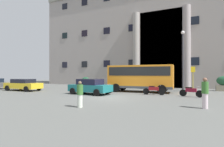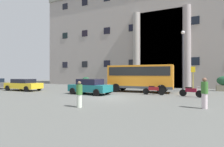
{
  "view_description": "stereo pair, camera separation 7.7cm",
  "coord_description": "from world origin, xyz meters",
  "px_view_note": "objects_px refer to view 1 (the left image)",
  "views": [
    {
      "loc": [
        6.54,
        -13.08,
        1.96
      ],
      "look_at": [
        -1.91,
        5.01,
        2.0
      ],
      "focal_mm": 28.22,
      "sensor_mm": 36.0,
      "label": 1
    },
    {
      "loc": [
        6.61,
        -13.05,
        1.96
      ],
      "look_at": [
        -1.91,
        5.01,
        2.0
      ],
      "focal_mm": 28.22,
      "sensor_mm": 36.0,
      "label": 2
    }
  ],
  "objects_px": {
    "hedge_planter_entrance_left": "(119,83)",
    "parked_sedan_far": "(23,85)",
    "motorcycle_far_end": "(104,88)",
    "scooter_by_planter": "(191,91)",
    "hedge_planter_entrance_right": "(86,82)",
    "motorcycle_near_kerb": "(153,90)",
    "parked_sedan_second": "(90,86)",
    "orange_minibus": "(140,76)",
    "pedestrian_woman_dark_dress": "(80,94)",
    "bus_stop_sign": "(193,76)",
    "pedestrian_child_trailing": "(205,93)",
    "lamppost_plaza_centre": "(183,56)"
  },
  "relations": [
    {
      "from": "hedge_planter_entrance_left",
      "to": "pedestrian_woman_dark_dress",
      "type": "relative_size",
      "value": 1.43
    },
    {
      "from": "scooter_by_planter",
      "to": "hedge_planter_entrance_right",
      "type": "bearing_deg",
      "value": 169.03
    },
    {
      "from": "bus_stop_sign",
      "to": "pedestrian_child_trailing",
      "type": "bearing_deg",
      "value": -86.0
    },
    {
      "from": "hedge_planter_entrance_right",
      "to": "scooter_by_planter",
      "type": "relative_size",
      "value": 0.78
    },
    {
      "from": "motorcycle_far_end",
      "to": "pedestrian_woman_dark_dress",
      "type": "relative_size",
      "value": 1.33
    },
    {
      "from": "hedge_planter_entrance_right",
      "to": "parked_sedan_second",
      "type": "bearing_deg",
      "value": -54.13
    },
    {
      "from": "bus_stop_sign",
      "to": "parked_sedan_second",
      "type": "height_order",
      "value": "bus_stop_sign"
    },
    {
      "from": "orange_minibus",
      "to": "parked_sedan_far",
      "type": "bearing_deg",
      "value": -164.06
    },
    {
      "from": "bus_stop_sign",
      "to": "motorcycle_far_end",
      "type": "height_order",
      "value": "bus_stop_sign"
    },
    {
      "from": "scooter_by_planter",
      "to": "motorcycle_far_end",
      "type": "distance_m",
      "value": 8.29
    },
    {
      "from": "motorcycle_near_kerb",
      "to": "bus_stop_sign",
      "type": "bearing_deg",
      "value": 46.25
    },
    {
      "from": "scooter_by_planter",
      "to": "pedestrian_child_trailing",
      "type": "xyz_separation_m",
      "value": [
        0.83,
        -5.25,
        0.43
      ]
    },
    {
      "from": "orange_minibus",
      "to": "motorcycle_near_kerb",
      "type": "distance_m",
      "value": 3.03
    },
    {
      "from": "orange_minibus",
      "to": "parked_sedan_second",
      "type": "xyz_separation_m",
      "value": [
        -3.79,
        -4.11,
        -0.96
      ]
    },
    {
      "from": "bus_stop_sign",
      "to": "orange_minibus",
      "type": "bearing_deg",
      "value": -157.84
    },
    {
      "from": "orange_minibus",
      "to": "hedge_planter_entrance_left",
      "type": "relative_size",
      "value": 3.16
    },
    {
      "from": "motorcycle_near_kerb",
      "to": "scooter_by_planter",
      "type": "height_order",
      "value": "same"
    },
    {
      "from": "parked_sedan_far",
      "to": "motorcycle_far_end",
      "type": "relative_size",
      "value": 2.19
    },
    {
      "from": "motorcycle_near_kerb",
      "to": "pedestrian_woman_dark_dress",
      "type": "xyz_separation_m",
      "value": [
        -2.58,
        -8.01,
        0.31
      ]
    },
    {
      "from": "parked_sedan_far",
      "to": "motorcycle_near_kerb",
      "type": "bearing_deg",
      "value": 6.75
    },
    {
      "from": "hedge_planter_entrance_left",
      "to": "pedestrian_woman_dark_dress",
      "type": "xyz_separation_m",
      "value": [
        3.71,
        -14.87,
        0.12
      ]
    },
    {
      "from": "hedge_planter_entrance_left",
      "to": "parked_sedan_far",
      "type": "height_order",
      "value": "parked_sedan_far"
    },
    {
      "from": "scooter_by_planter",
      "to": "hedge_planter_entrance_left",
      "type": "bearing_deg",
      "value": 158.02
    },
    {
      "from": "pedestrian_woman_dark_dress",
      "to": "lamppost_plaza_centre",
      "type": "distance_m",
      "value": 14.56
    },
    {
      "from": "bus_stop_sign",
      "to": "motorcycle_far_end",
      "type": "xyz_separation_m",
      "value": [
        -8.46,
        -4.35,
        -1.23
      ]
    },
    {
      "from": "hedge_planter_entrance_right",
      "to": "scooter_by_planter",
      "type": "bearing_deg",
      "value": -25.2
    },
    {
      "from": "motorcycle_near_kerb",
      "to": "pedestrian_woman_dark_dress",
      "type": "bearing_deg",
      "value": -112.86
    },
    {
      "from": "orange_minibus",
      "to": "pedestrian_child_trailing",
      "type": "relative_size",
      "value": 3.97
    },
    {
      "from": "bus_stop_sign",
      "to": "motorcycle_near_kerb",
      "type": "relative_size",
      "value": 1.35
    },
    {
      "from": "hedge_planter_entrance_right",
      "to": "pedestrian_woman_dark_dress",
      "type": "bearing_deg",
      "value": -57.41
    },
    {
      "from": "parked_sedan_far",
      "to": "motorcycle_far_end",
      "type": "xyz_separation_m",
      "value": [
        9.51,
        2.14,
        -0.25
      ]
    },
    {
      "from": "scooter_by_planter",
      "to": "motorcycle_far_end",
      "type": "bearing_deg",
      "value": -165.14
    },
    {
      "from": "parked_sedan_far",
      "to": "bus_stop_sign",
      "type": "bearing_deg",
      "value": 17.62
    },
    {
      "from": "parked_sedan_second",
      "to": "scooter_by_planter",
      "type": "xyz_separation_m",
      "value": [
        8.81,
        1.97,
        -0.29
      ]
    },
    {
      "from": "parked_sedan_second",
      "to": "orange_minibus",
      "type": "bearing_deg",
      "value": 50.94
    },
    {
      "from": "bus_stop_sign",
      "to": "hedge_planter_entrance_left",
      "type": "distance_m",
      "value": 10.07
    },
    {
      "from": "bus_stop_sign",
      "to": "hedge_planter_entrance_left",
      "type": "relative_size",
      "value": 1.25
    },
    {
      "from": "hedge_planter_entrance_left",
      "to": "parked_sedan_far",
      "type": "xyz_separation_m",
      "value": [
        -8.32,
        -9.18,
        0.06
      ]
    },
    {
      "from": "lamppost_plaza_centre",
      "to": "bus_stop_sign",
      "type": "bearing_deg",
      "value": -46.83
    },
    {
      "from": "parked_sedan_second",
      "to": "scooter_by_planter",
      "type": "bearing_deg",
      "value": 16.2
    },
    {
      "from": "parked_sedan_far",
      "to": "pedestrian_child_trailing",
      "type": "height_order",
      "value": "pedestrian_child_trailing"
    },
    {
      "from": "hedge_planter_entrance_right",
      "to": "motorcycle_near_kerb",
      "type": "relative_size",
      "value": 0.73
    },
    {
      "from": "orange_minibus",
      "to": "parked_sedan_second",
      "type": "height_order",
      "value": "orange_minibus"
    },
    {
      "from": "parked_sedan_second",
      "to": "parked_sedan_far",
      "type": "distance_m",
      "value": 9.0
    },
    {
      "from": "hedge_planter_entrance_left",
      "to": "orange_minibus",
      "type": "bearing_deg",
      "value": -47.04
    },
    {
      "from": "hedge_planter_entrance_right",
      "to": "pedestrian_child_trailing",
      "type": "height_order",
      "value": "pedestrian_child_trailing"
    },
    {
      "from": "parked_sedan_far",
      "to": "motorcycle_far_end",
      "type": "bearing_deg",
      "value": 10.44
    },
    {
      "from": "motorcycle_near_kerb",
      "to": "scooter_by_planter",
      "type": "relative_size",
      "value": 1.07
    },
    {
      "from": "hedge_planter_entrance_right",
      "to": "parked_sedan_second",
      "type": "xyz_separation_m",
      "value": [
        6.7,
        -9.26,
        0.06
      ]
    },
    {
      "from": "hedge_planter_entrance_left",
      "to": "lamppost_plaza_centre",
      "type": "height_order",
      "value": "lamppost_plaza_centre"
    }
  ]
}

